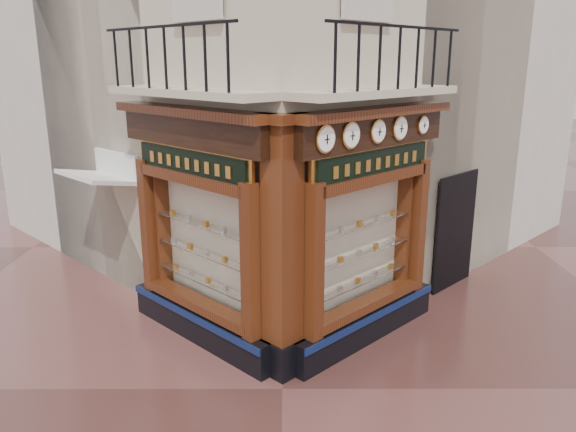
{
  "coord_description": "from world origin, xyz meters",
  "views": [
    {
      "loc": [
        0.07,
        -7.29,
        4.67
      ],
      "look_at": [
        0.09,
        2.0,
        2.09
      ],
      "focal_mm": 35.0,
      "sensor_mm": 36.0,
      "label": 1
    }
  ],
  "objects_px": {
    "clock_a": "(325,139)",
    "clock_b": "(351,135)",
    "signboard_left": "(191,163)",
    "clock_c": "(378,132)",
    "signboard_right": "(375,163)",
    "clock_d": "(400,128)",
    "clock_e": "(423,125)",
    "corner_pilaster": "(282,253)",
    "awning": "(107,295)"
  },
  "relations": [
    {
      "from": "clock_c",
      "to": "signboard_right",
      "type": "height_order",
      "value": "clock_c"
    },
    {
      "from": "corner_pilaster",
      "to": "clock_e",
      "type": "height_order",
      "value": "corner_pilaster"
    },
    {
      "from": "clock_e",
      "to": "signboard_right",
      "type": "relative_size",
      "value": 0.14
    },
    {
      "from": "corner_pilaster",
      "to": "clock_e",
      "type": "relative_size",
      "value": 12.94
    },
    {
      "from": "clock_b",
      "to": "signboard_right",
      "type": "distance_m",
      "value": 0.93
    },
    {
      "from": "awning",
      "to": "clock_a",
      "type": "bearing_deg",
      "value": -169.73
    },
    {
      "from": "corner_pilaster",
      "to": "clock_e",
      "type": "distance_m",
      "value": 3.4
    },
    {
      "from": "corner_pilaster",
      "to": "clock_b",
      "type": "bearing_deg",
      "value": -23.41
    },
    {
      "from": "clock_e",
      "to": "clock_c",
      "type": "bearing_deg",
      "value": 180.0
    },
    {
      "from": "signboard_left",
      "to": "signboard_right",
      "type": "bearing_deg",
      "value": -135.0
    },
    {
      "from": "clock_b",
      "to": "clock_e",
      "type": "xyz_separation_m",
      "value": [
        1.37,
        1.37,
        0.0
      ]
    },
    {
      "from": "corner_pilaster",
      "to": "clock_c",
      "type": "relative_size",
      "value": 10.74
    },
    {
      "from": "clock_c",
      "to": "clock_d",
      "type": "xyz_separation_m",
      "value": [
        0.42,
        0.42,
        -0.0
      ]
    },
    {
      "from": "clock_a",
      "to": "clock_c",
      "type": "bearing_deg",
      "value": 0.0
    },
    {
      "from": "clock_a",
      "to": "awning",
      "type": "relative_size",
      "value": 0.25
    },
    {
      "from": "clock_c",
      "to": "awning",
      "type": "xyz_separation_m",
      "value": [
        -5.12,
        2.08,
        -3.62
      ]
    },
    {
      "from": "clock_d",
      "to": "signboard_right",
      "type": "distance_m",
      "value": 0.72
    },
    {
      "from": "clock_b",
      "to": "clock_e",
      "type": "height_order",
      "value": "clock_b"
    },
    {
      "from": "corner_pilaster",
      "to": "clock_c",
      "type": "distance_m",
      "value": 2.39
    },
    {
      "from": "clock_b",
      "to": "signboard_left",
      "type": "distance_m",
      "value": 2.59
    },
    {
      "from": "awning",
      "to": "signboard_right",
      "type": "height_order",
      "value": "signboard_right"
    },
    {
      "from": "awning",
      "to": "signboard_left",
      "type": "bearing_deg",
      "value": -176.4
    },
    {
      "from": "clock_a",
      "to": "clock_b",
      "type": "height_order",
      "value": "same"
    },
    {
      "from": "corner_pilaster",
      "to": "clock_d",
      "type": "xyz_separation_m",
      "value": [
        1.89,
        1.28,
        1.67
      ]
    },
    {
      "from": "clock_c",
      "to": "signboard_right",
      "type": "bearing_deg",
      "value": 47.2
    },
    {
      "from": "clock_c",
      "to": "signboard_right",
      "type": "distance_m",
      "value": 0.54
    },
    {
      "from": "clock_a",
      "to": "corner_pilaster",
      "type": "bearing_deg",
      "value": 134.72
    },
    {
      "from": "corner_pilaster",
      "to": "clock_b",
      "type": "relative_size",
      "value": 10.02
    },
    {
      "from": "clock_d",
      "to": "signboard_left",
      "type": "bearing_deg",
      "value": 139.59
    },
    {
      "from": "clock_d",
      "to": "awning",
      "type": "distance_m",
      "value": 6.82
    },
    {
      "from": "corner_pilaster",
      "to": "awning",
      "type": "distance_m",
      "value": 5.08
    },
    {
      "from": "clock_e",
      "to": "awning",
      "type": "relative_size",
      "value": 0.19
    },
    {
      "from": "clock_b",
      "to": "signboard_left",
      "type": "height_order",
      "value": "clock_b"
    },
    {
      "from": "clock_d",
      "to": "clock_c",
      "type": "bearing_deg",
      "value": 180.0
    },
    {
      "from": "clock_b",
      "to": "signboard_left",
      "type": "bearing_deg",
      "value": 120.9
    },
    {
      "from": "clock_a",
      "to": "clock_b",
      "type": "xyz_separation_m",
      "value": [
        0.4,
        0.4,
        -0.0
      ]
    },
    {
      "from": "corner_pilaster",
      "to": "awning",
      "type": "bearing_deg",
      "value": 96.12
    },
    {
      "from": "signboard_right",
      "to": "corner_pilaster",
      "type": "bearing_deg",
      "value": 169.75
    },
    {
      "from": "clock_d",
      "to": "clock_e",
      "type": "relative_size",
      "value": 1.27
    },
    {
      "from": "clock_d",
      "to": "clock_e",
      "type": "xyz_separation_m",
      "value": [
        0.48,
        0.48,
        0.0
      ]
    },
    {
      "from": "clock_d",
      "to": "signboard_left",
      "type": "height_order",
      "value": "clock_d"
    },
    {
      "from": "signboard_right",
      "to": "awning",
      "type": "bearing_deg",
      "value": 114.3
    },
    {
      "from": "clock_a",
      "to": "signboard_left",
      "type": "bearing_deg",
      "value": 108.76
    },
    {
      "from": "clock_b",
      "to": "clock_e",
      "type": "relative_size",
      "value": 1.29
    },
    {
      "from": "corner_pilaster",
      "to": "awning",
      "type": "xyz_separation_m",
      "value": [
        -3.65,
        2.95,
        -1.95
      ]
    },
    {
      "from": "corner_pilaster",
      "to": "clock_e",
      "type": "bearing_deg",
      "value": -8.3
    },
    {
      "from": "clock_e",
      "to": "awning",
      "type": "bearing_deg",
      "value": 123.93
    },
    {
      "from": "signboard_left",
      "to": "signboard_right",
      "type": "height_order",
      "value": "signboard_right"
    },
    {
      "from": "clock_c",
      "to": "clock_d",
      "type": "height_order",
      "value": "clock_d"
    },
    {
      "from": "clock_c",
      "to": "awning",
      "type": "height_order",
      "value": "clock_c"
    }
  ]
}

